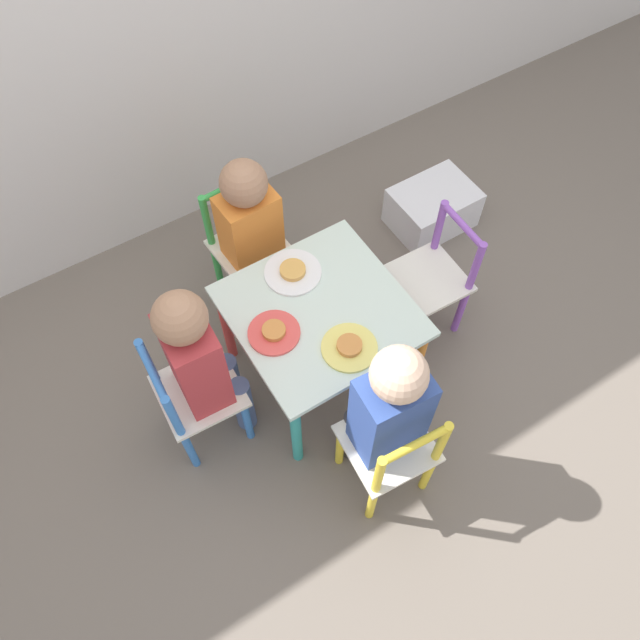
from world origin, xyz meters
TOP-DOWN VIEW (x-y plane):
  - ground_plane at (0.00, 0.00)m, footprint 6.00×6.00m
  - kids_table at (0.00, 0.00)m, footprint 0.56×0.56m
  - chair_green at (-0.03, 0.47)m, footprint 0.27×0.27m
  - chair_yellow at (-0.04, -0.47)m, footprint 0.28×0.28m
  - chair_blue at (-0.47, 0.02)m, footprint 0.27×0.27m
  - chair_purple at (0.47, -0.02)m, footprint 0.27×0.27m
  - child_back at (-0.02, 0.41)m, footprint 0.21×0.22m
  - child_front at (-0.03, -0.41)m, footprint 0.21×0.22m
  - child_left at (-0.41, 0.02)m, footprint 0.22×0.21m
  - plate_back at (0.00, 0.17)m, footprint 0.19×0.19m
  - plate_front at (-0.00, -0.17)m, footprint 0.18×0.18m
  - plate_left at (-0.17, 0.00)m, footprint 0.17×0.17m
  - storage_bin at (0.81, 0.37)m, footprint 0.34×0.26m

SIDE VIEW (x-z plane):
  - ground_plane at x=0.00m, z-range 0.00..0.00m
  - storage_bin at x=0.81m, z-range 0.00..0.19m
  - chair_green at x=-0.03m, z-range 0.00..0.53m
  - chair_yellow at x=-0.04m, z-range 0.00..0.53m
  - chair_blue at x=-0.47m, z-range 0.00..0.53m
  - chair_purple at x=0.47m, z-range 0.00..0.53m
  - kids_table at x=0.00m, z-range 0.15..0.58m
  - child_back at x=-0.02m, z-range 0.08..0.80m
  - plate_front at x=0.00m, z-range 0.43..0.45m
  - plate_left at x=-0.17m, z-range 0.43..0.45m
  - plate_back at x=0.00m, z-range 0.43..0.45m
  - child_left at x=-0.41m, z-range 0.07..0.87m
  - child_front at x=-0.03m, z-range 0.07..0.87m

